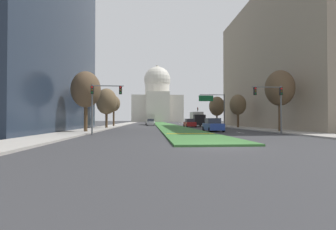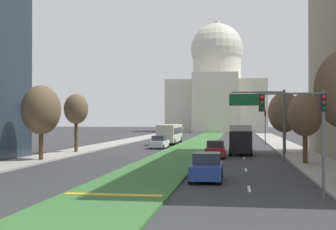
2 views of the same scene
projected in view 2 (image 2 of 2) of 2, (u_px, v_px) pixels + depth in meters
name	position (u px, v px, depth m)	size (l,w,h in m)	color
ground_plane	(200.00, 142.00, 76.81)	(286.19, 286.19, 0.00)	#333335
grass_median	(197.00, 144.00, 70.38)	(5.36, 117.08, 0.14)	#386B33
median_curb_nose	(113.00, 195.00, 22.89)	(4.82, 0.50, 0.04)	gold
lane_dashes_right	(243.00, 152.00, 55.09)	(0.16, 62.83, 0.01)	silver
sidewalk_left	(103.00, 146.00, 65.75)	(4.00, 117.08, 0.15)	#9E9991
sidewalk_right	(287.00, 147.00, 62.14)	(4.00, 117.08, 0.15)	#9E9991
capitol_building	(217.00, 87.00, 140.61)	(28.81, 22.35, 33.11)	beige
traffic_light_near_right	(305.00, 120.00, 22.58)	(3.34, 0.35, 5.20)	#515456
traffic_light_far_right	(265.00, 122.00, 68.65)	(0.28, 0.35, 5.20)	#515456
overhead_guide_sign	(264.00, 110.00, 43.49)	(5.09, 0.20, 6.50)	#515456
street_tree_left_mid	(41.00, 110.00, 42.54)	(3.54, 3.54, 6.85)	#4C3823
street_tree_right_mid	(305.00, 115.00, 39.41)	(2.91, 2.91, 6.02)	#4C3823
street_tree_left_far	(76.00, 110.00, 52.64)	(2.69, 2.69, 6.61)	#4C3823
street_tree_right_far	(284.00, 112.00, 51.35)	(3.52, 3.52, 6.75)	#4C3823
sedan_lead_stopped	(207.00, 168.00, 29.20)	(1.97, 4.24, 1.73)	navy
sedan_midblock	(215.00, 150.00, 46.56)	(2.02, 4.64, 1.69)	maroon
sedan_distant	(160.00, 142.00, 60.85)	(2.02, 4.61, 1.68)	silver
box_truck_delivery	(240.00, 139.00, 50.97)	(2.40, 6.40, 3.20)	black
city_bus	(170.00, 132.00, 71.36)	(2.62, 11.00, 2.95)	beige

